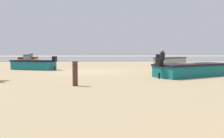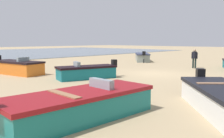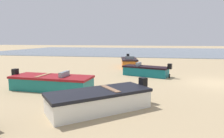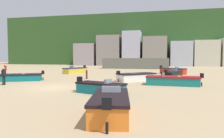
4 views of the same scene
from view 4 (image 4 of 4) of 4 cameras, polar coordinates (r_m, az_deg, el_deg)
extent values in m
plane|color=tan|center=(17.98, -16.03, -4.94)|extent=(160.00, 160.00, 0.00)
cube|color=#2D5225|center=(82.28, 6.58, 7.29)|extent=(90.00, 32.00, 16.71)
cube|color=#62645B|center=(45.90, 6.42, 1.55)|extent=(14.43, 2.40, 2.34)
cube|color=#9C9095|center=(66.25, -7.12, 3.98)|extent=(6.58, 5.54, 6.79)
cube|color=gray|center=(64.18, -0.70, 5.09)|extent=(6.99, 5.64, 9.17)
cube|color=#B2B5CB|center=(63.43, 5.56, 5.58)|extent=(5.27, 6.56, 10.24)
cube|color=gray|center=(62.90, 11.71, 4.77)|extent=(6.81, 6.49, 8.53)
cube|color=#ACB4C3|center=(63.35, 18.38, 3.99)|extent=(5.95, 6.77, 7.04)
cube|color=beige|center=(64.21, 24.24, 3.93)|extent=(6.50, 6.50, 7.21)
cube|color=orange|center=(9.08, -0.41, -10.31)|extent=(2.11, 4.14, 0.79)
cube|color=black|center=(8.98, -0.41, -7.50)|extent=(2.21, 4.25, 0.12)
cube|color=black|center=(6.84, -1.42, -9.38)|extent=(0.36, 0.33, 0.40)
cylinder|color=black|center=(7.06, -1.41, -15.96)|extent=(0.12, 0.12, 0.39)
cube|color=#8C9EA8|center=(9.63, -0.18, -5.56)|extent=(0.90, 0.35, 0.28)
cube|color=#126B6F|center=(24.27, -24.53, -2.27)|extent=(4.98, 3.58, 0.62)
cube|color=black|center=(24.24, -24.55, -1.39)|extent=(5.11, 3.70, 0.12)
cube|color=black|center=(23.89, -18.52, -0.90)|extent=(0.39, 0.41, 0.40)
cylinder|color=black|center=(23.95, -18.49, -2.59)|extent=(0.13, 0.13, 0.31)
cube|color=olive|center=(24.13, -23.16, -1.26)|extent=(0.83, 1.35, 0.08)
cube|color=white|center=(22.33, 6.73, -2.35)|extent=(4.15, 3.88, 0.70)
cube|color=black|center=(22.29, 6.74, -1.29)|extent=(4.28, 4.00, 0.12)
cube|color=black|center=(21.08, 1.74, -1.04)|extent=(0.42, 0.43, 0.40)
cylinder|color=black|center=(21.15, 1.74, -3.12)|extent=(0.14, 0.14, 0.35)
cube|color=#8F674A|center=(22.00, 5.64, -1.21)|extent=(1.05, 1.17, 0.08)
cube|color=gold|center=(32.92, -10.14, -0.52)|extent=(2.84, 4.16, 0.78)
cube|color=navy|center=(32.90, -10.14, 0.26)|extent=(2.96, 4.28, 0.12)
cube|color=black|center=(34.41, -7.57, 0.71)|extent=(0.41, 0.38, 0.40)
cylinder|color=black|center=(34.45, -7.56, -0.65)|extent=(0.13, 0.13, 0.39)
cube|color=#8C9EA8|center=(32.41, -11.02, 0.56)|extent=(0.85, 0.52, 0.28)
cube|color=#187472|center=(19.46, 16.32, -3.30)|extent=(4.64, 1.90, 0.69)
cube|color=maroon|center=(19.42, 16.34, -2.10)|extent=(4.75, 1.99, 0.12)
cube|color=black|center=(19.57, 23.55, -1.68)|extent=(0.30, 0.34, 0.40)
cylinder|color=black|center=(19.64, 23.50, -3.89)|extent=(0.11, 0.11, 0.35)
cube|color=#8C9EA8|center=(19.42, 14.00, -1.48)|extent=(0.26, 0.98, 0.28)
cube|color=#9D6B49|center=(19.43, 18.02, -1.98)|extent=(0.33, 1.38, 0.08)
cube|color=black|center=(26.86, 16.20, -1.57)|extent=(2.70, 4.52, 0.65)
cube|color=black|center=(26.83, 16.21, -0.74)|extent=(2.81, 4.64, 0.12)
cube|color=black|center=(24.58, 14.66, -0.65)|extent=(0.40, 0.37, 0.40)
cylinder|color=black|center=(24.64, 14.63, -2.35)|extent=(0.13, 0.13, 0.33)
cube|color=#8C9EA8|center=(27.54, 16.67, -0.23)|extent=(0.79, 0.45, 0.28)
cube|color=#146C7A|center=(14.39, -3.15, -5.53)|extent=(3.65, 2.27, 0.65)
cube|color=black|center=(14.34, -3.15, -4.00)|extent=(3.77, 2.38, 0.12)
cube|color=black|center=(15.48, -8.93, -2.83)|extent=(0.37, 0.39, 0.40)
cylinder|color=black|center=(15.57, -8.91, -5.50)|extent=(0.13, 0.13, 0.33)
cube|color=#8C9EA8|center=(13.98, -1.13, -3.36)|extent=(0.43, 0.75, 0.28)
cube|color=red|center=(32.33, 16.46, -0.65)|extent=(3.84, 3.11, 0.79)
cube|color=#1F2642|center=(32.30, 16.47, 0.16)|extent=(3.97, 3.23, 0.12)
cube|color=black|center=(33.37, 13.37, 0.61)|extent=(0.41, 0.42, 0.40)
cylinder|color=black|center=(33.42, 13.35, -0.82)|extent=(0.14, 0.14, 0.40)
cube|color=#8C9EA8|center=(31.97, 17.52, 0.47)|extent=(0.57, 0.72, 0.28)
cube|color=olive|center=(32.54, 15.75, 0.28)|extent=(0.77, 0.99, 0.08)
cylinder|color=#4C2D28|center=(24.32, -7.01, -1.50)|extent=(0.22, 0.22, 1.03)
cylinder|color=black|center=(30.65, -27.31, -1.06)|extent=(0.19, 0.19, 0.82)
cylinder|color=black|center=(30.45, -27.35, -1.09)|extent=(0.19, 0.19, 0.82)
cylinder|color=#AC1B15|center=(30.51, -27.36, 0.24)|extent=(0.47, 0.47, 0.58)
cylinder|color=#AC1B15|center=(30.73, -27.31, 0.18)|extent=(0.12, 0.12, 0.54)
cylinder|color=#AC1B15|center=(30.30, -27.41, 0.14)|extent=(0.12, 0.12, 0.54)
sphere|color=tan|center=(30.50, -27.38, 0.99)|extent=(0.30, 0.30, 0.22)
cylinder|color=black|center=(21.14, -27.85, -2.86)|extent=(0.14, 0.14, 0.82)
cylinder|color=black|center=(21.29, -27.50, -2.81)|extent=(0.14, 0.14, 0.82)
cylinder|color=black|center=(21.16, -27.73, -0.95)|extent=(0.34, 0.34, 0.58)
cylinder|color=black|center=(20.99, -28.12, -1.10)|extent=(0.09, 0.09, 0.54)
cylinder|color=black|center=(21.33, -27.34, -1.02)|extent=(0.09, 0.09, 0.54)
sphere|color=tan|center=(21.13, -27.76, 0.13)|extent=(0.22, 0.22, 0.22)
camera|label=1|loc=(33.76, -3.17, 1.36)|focal=37.03mm
camera|label=2|loc=(25.28, 25.68, 2.37)|focal=38.70mm
camera|label=3|loc=(30.29, 4.41, 3.95)|focal=32.89mm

